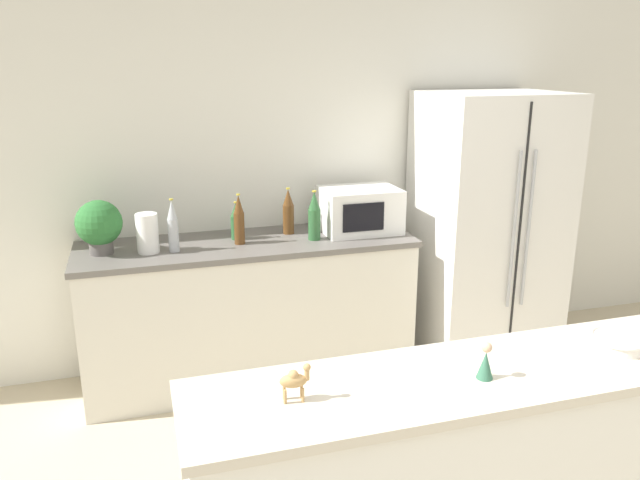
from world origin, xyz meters
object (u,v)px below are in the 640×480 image
at_px(paper_towel_roll, 147,233).
at_px(wise_man_figurine_blue, 486,363).
at_px(back_bottle_3, 239,220).
at_px(potted_plant, 99,225).
at_px(fruit_bowl, 618,341).
at_px(back_bottle_2, 288,212).
at_px(back_bottle_0, 236,221).
at_px(microwave, 360,210).
at_px(back_bottle_1, 173,226).
at_px(camel_figurine, 295,380).
at_px(refrigerator, 486,228).
at_px(back_bottle_4, 314,216).

height_order(paper_towel_roll, wise_man_figurine_blue, paper_towel_roll).
xyz_separation_m(back_bottle_3, wise_man_figurine_blue, (0.49, -1.94, -0.04)).
distance_m(potted_plant, wise_man_figurine_blue, 2.35).
bearing_deg(fruit_bowl, back_bottle_2, 110.27).
height_order(back_bottle_0, back_bottle_2, back_bottle_2).
relative_size(microwave, back_bottle_1, 1.55).
bearing_deg(camel_figurine, potted_plant, 108.38).
bearing_deg(potted_plant, microwave, 0.86).
bearing_deg(potted_plant, paper_towel_roll, -11.90).
distance_m(camel_figurine, wise_man_figurine_blue, 0.64).
bearing_deg(back_bottle_3, fruit_bowl, -60.16).
bearing_deg(back_bottle_1, back_bottle_0, 20.83).
xyz_separation_m(back_bottle_1, wise_man_figurine_blue, (0.88, -1.90, -0.04)).
relative_size(refrigerator, back_bottle_4, 5.80).
relative_size(potted_plant, back_bottle_2, 1.05).
bearing_deg(back_bottle_3, back_bottle_1, -173.92).
relative_size(paper_towel_roll, back_bottle_1, 0.73).
distance_m(back_bottle_1, back_bottle_4, 0.84).
height_order(microwave, wise_man_figurine_blue, microwave).
bearing_deg(paper_towel_roll, back_bottle_4, -1.14).
distance_m(paper_towel_roll, back_bottle_2, 0.88).
height_order(refrigerator, microwave, refrigerator).
bearing_deg(back_bottle_3, back_bottle_0, 89.93).
xyz_separation_m(refrigerator, back_bottle_2, (-1.31, 0.19, 0.16)).
distance_m(refrigerator, potted_plant, 2.44).
height_order(potted_plant, microwave, potted_plant).
relative_size(back_bottle_0, camel_figurine, 1.90).
height_order(paper_towel_roll, fruit_bowl, paper_towel_roll).
relative_size(microwave, back_bottle_3, 1.57).
bearing_deg(refrigerator, camel_figurine, -134.05).
height_order(back_bottle_2, wise_man_figurine_blue, back_bottle_2).
distance_m(back_bottle_3, back_bottle_4, 0.45).
xyz_separation_m(back_bottle_2, camel_figurine, (-0.48, -2.03, -0.02)).
distance_m(refrigerator, wise_man_figurine_blue, 2.22).
distance_m(back_bottle_0, back_bottle_3, 0.11).
distance_m(back_bottle_1, back_bottle_3, 0.39).
xyz_separation_m(paper_towel_roll, back_bottle_2, (0.86, 0.16, 0.03)).
bearing_deg(wise_man_figurine_blue, back_bottle_0, 103.56).
relative_size(back_bottle_2, wise_man_figurine_blue, 2.26).
distance_m(potted_plant, back_bottle_3, 0.79).
xyz_separation_m(microwave, back_bottle_3, (-0.78, -0.06, 0.01)).
relative_size(potted_plant, back_bottle_3, 1.01).
height_order(refrigerator, back_bottle_1, refrigerator).
height_order(back_bottle_1, back_bottle_2, back_bottle_1).
bearing_deg(camel_figurine, refrigerator, 45.95).
xyz_separation_m(back_bottle_4, wise_man_figurine_blue, (0.04, -1.90, -0.04)).
distance_m(back_bottle_2, camel_figurine, 2.09).
bearing_deg(back_bottle_0, back_bottle_2, 5.26).
height_order(refrigerator, camel_figurine, refrigerator).
relative_size(refrigerator, fruit_bowl, 8.62).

